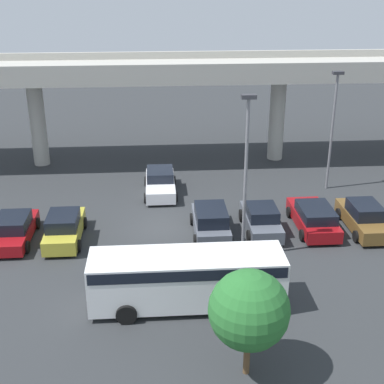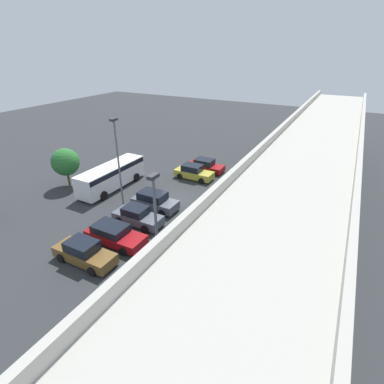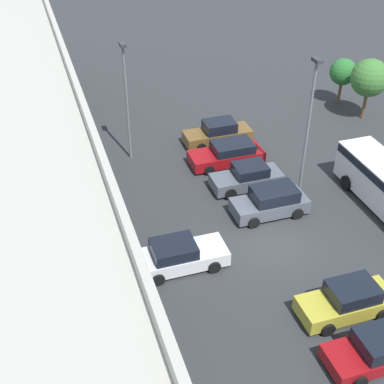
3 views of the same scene
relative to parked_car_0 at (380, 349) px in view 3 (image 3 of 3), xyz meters
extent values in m
plane|color=#2D3033|center=(8.17, 0.93, -0.69)|extent=(115.81, 115.81, 0.00)
cube|color=#ADAAA0|center=(8.17, 12.61, 6.21)|extent=(54.05, 6.25, 0.90)
cube|color=#ADAAA0|center=(8.17, 9.63, 6.93)|extent=(54.05, 0.30, 0.55)
cylinder|color=#ADAAA0|center=(17.17, 12.61, 2.54)|extent=(1.17, 1.17, 6.45)
cylinder|color=#ADAAA0|center=(35.19, 12.61, 2.54)|extent=(1.17, 1.17, 6.45)
cube|color=maroon|center=(0.00, 0.04, -0.19)|extent=(1.82, 4.58, 0.64)
cube|color=black|center=(0.00, -0.09, 0.47)|extent=(1.67, 2.19, 0.67)
cylinder|color=black|center=(-0.93, 1.46, -0.37)|extent=(0.22, 0.64, 0.64)
cylinder|color=black|center=(0.93, 1.46, -0.37)|extent=(0.22, 0.64, 0.64)
cube|color=gold|center=(2.73, -0.08, -0.12)|extent=(1.76, 4.48, 0.77)
cube|color=black|center=(2.73, -0.31, 0.60)|extent=(1.62, 2.18, 0.68)
cylinder|color=black|center=(1.83, 1.30, -0.36)|extent=(0.22, 0.65, 0.65)
cylinder|color=black|center=(3.63, 1.30, -0.36)|extent=(0.22, 0.65, 0.65)
cylinder|color=black|center=(1.83, -1.47, -0.36)|extent=(0.22, 0.65, 0.65)
cylinder|color=black|center=(3.63, -1.47, -0.36)|extent=(0.22, 0.65, 0.65)
cube|color=silver|center=(8.08, 6.13, -0.14)|extent=(1.87, 4.68, 0.74)
cube|color=black|center=(8.08, 6.50, 0.54)|extent=(1.72, 2.18, 0.62)
cylinder|color=black|center=(9.04, 4.68, -0.36)|extent=(0.22, 0.65, 0.65)
cylinder|color=black|center=(7.12, 4.68, -0.36)|extent=(0.22, 0.65, 0.65)
cylinder|color=black|center=(9.04, 7.58, -0.36)|extent=(0.22, 0.65, 0.65)
cylinder|color=black|center=(7.12, 7.58, -0.36)|extent=(0.22, 0.65, 0.65)
cube|color=#515660|center=(10.78, 0.02, -0.11)|extent=(1.84, 4.35, 0.78)
cube|color=black|center=(10.78, -0.23, 0.63)|extent=(1.69, 2.51, 0.71)
cylinder|color=black|center=(9.84, 1.37, -0.35)|extent=(0.22, 0.67, 0.67)
cylinder|color=black|center=(11.72, 1.37, -0.35)|extent=(0.22, 0.67, 0.67)
cylinder|color=black|center=(9.84, -1.33, -0.35)|extent=(0.22, 0.67, 0.67)
cylinder|color=black|center=(11.72, -1.33, -0.35)|extent=(0.22, 0.67, 0.67)
cube|color=#515660|center=(13.68, 0.23, -0.12)|extent=(1.75, 4.38, 0.74)
cube|color=black|center=(13.68, 0.02, 0.57)|extent=(1.61, 1.98, 0.64)
cylinder|color=black|center=(12.78, 1.59, -0.33)|extent=(0.22, 0.72, 0.72)
cylinder|color=black|center=(14.57, 1.59, -0.33)|extent=(0.22, 0.72, 0.72)
cylinder|color=black|center=(12.78, -1.13, -0.33)|extent=(0.22, 0.72, 0.72)
cylinder|color=black|center=(14.57, -1.13, -0.33)|extent=(0.22, 0.72, 0.72)
cube|color=maroon|center=(16.73, 0.39, -0.15)|extent=(1.94, 4.87, 0.71)
cube|color=black|center=(16.73, -0.04, 0.49)|extent=(1.79, 2.63, 0.58)
cylinder|color=black|center=(15.73, 1.90, -0.36)|extent=(0.22, 0.65, 0.65)
cylinder|color=black|center=(17.72, 1.90, -0.36)|extent=(0.22, 0.65, 0.65)
cylinder|color=black|center=(15.73, -1.12, -0.36)|extent=(0.22, 0.65, 0.65)
cylinder|color=black|center=(17.72, -1.12, -0.36)|extent=(0.22, 0.65, 0.65)
cube|color=brown|center=(19.50, -0.02, -0.13)|extent=(1.72, 4.73, 0.76)
cube|color=black|center=(19.50, -0.15, 0.61)|extent=(1.58, 2.15, 0.71)
cylinder|color=black|center=(18.63, 1.45, -0.36)|extent=(0.22, 0.66, 0.66)
cylinder|color=black|center=(20.38, 1.45, -0.36)|extent=(0.22, 0.66, 0.66)
cylinder|color=black|center=(18.63, -1.48, -0.36)|extent=(0.22, 0.66, 0.66)
cylinder|color=black|center=(20.38, -1.48, -0.36)|extent=(0.22, 0.66, 0.66)
cylinder|color=black|center=(11.65, -5.57, -0.24)|extent=(0.89, 0.29, 0.89)
cylinder|color=black|center=(11.65, -7.89, -0.24)|extent=(0.89, 0.29, 0.89)
cylinder|color=slate|center=(19.36, 6.22, 3.16)|extent=(0.16, 0.16, 7.70)
cube|color=#333338|center=(19.36, 6.22, 7.11)|extent=(0.70, 0.35, 0.20)
cylinder|color=slate|center=(12.16, -2.65, 3.46)|extent=(0.16, 0.16, 8.29)
cube|color=#333338|center=(12.16, -2.65, 7.70)|extent=(0.70, 0.35, 0.20)
cylinder|color=brown|center=(19.71, -11.88, 0.35)|extent=(0.24, 0.24, 2.08)
sphere|color=#3D7533|center=(19.71, -11.88, 2.57)|extent=(2.78, 2.78, 2.78)
cylinder|color=brown|center=(22.64, -11.54, 0.19)|extent=(0.24, 0.24, 1.76)
sphere|color=#286B2D|center=(22.64, -11.54, 1.96)|extent=(2.08, 2.08, 2.08)
camera|label=1|loc=(7.80, -26.68, 13.13)|focal=50.00mm
camera|label=2|loc=(30.96, 14.68, 13.19)|focal=28.00mm
camera|label=3|loc=(-11.37, 11.84, 17.88)|focal=50.00mm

